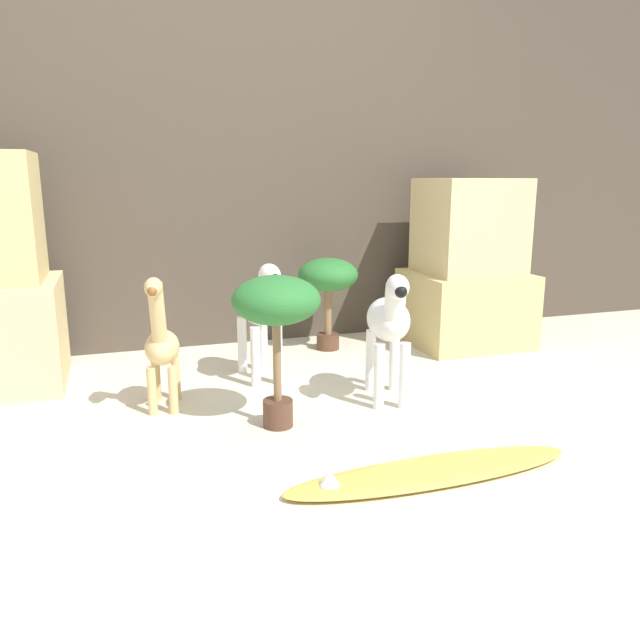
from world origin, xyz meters
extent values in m
plane|color=beige|center=(0.00, 0.00, 0.00)|extent=(14.00, 14.00, 0.00)
cube|color=#473D33|center=(0.00, 1.67, 1.10)|extent=(6.40, 0.08, 2.20)
cube|color=#D1B775|center=(1.26, 1.20, 0.21)|extent=(0.64, 0.58, 0.42)
cube|color=#DBC184|center=(1.26, 1.20, 0.69)|extent=(0.52, 0.47, 0.53)
cylinder|color=white|center=(0.46, 0.35, 0.14)|extent=(0.05, 0.05, 0.29)
cylinder|color=white|center=(0.35, 0.37, 0.14)|extent=(0.05, 0.05, 0.29)
cylinder|color=white|center=(0.51, 0.57, 0.14)|extent=(0.05, 0.05, 0.29)
cylinder|color=white|center=(0.41, 0.60, 0.14)|extent=(0.05, 0.05, 0.29)
ellipsoid|color=white|center=(0.43, 0.47, 0.36)|extent=(0.26, 0.37, 0.18)
cylinder|color=white|center=(0.40, 0.33, 0.47)|extent=(0.12, 0.15, 0.17)
ellipsoid|color=white|center=(0.39, 0.29, 0.54)|extent=(0.13, 0.18, 0.10)
sphere|color=black|center=(0.37, 0.22, 0.53)|extent=(0.05, 0.05, 0.05)
cube|color=black|center=(0.40, 0.33, 0.48)|extent=(0.04, 0.07, 0.14)
cylinder|color=white|center=(0.02, 0.83, 0.14)|extent=(0.05, 0.05, 0.29)
cylinder|color=white|center=(-0.08, 0.82, 0.14)|extent=(0.05, 0.05, 0.29)
cylinder|color=white|center=(0.01, 1.06, 0.14)|extent=(0.05, 0.05, 0.29)
cylinder|color=white|center=(-0.10, 1.05, 0.14)|extent=(0.05, 0.05, 0.29)
ellipsoid|color=white|center=(-0.04, 0.94, 0.36)|extent=(0.20, 0.35, 0.18)
cylinder|color=white|center=(-0.03, 0.80, 0.47)|extent=(0.10, 0.14, 0.17)
ellipsoid|color=white|center=(-0.02, 0.75, 0.54)|extent=(0.10, 0.17, 0.10)
sphere|color=black|center=(-0.02, 0.68, 0.53)|extent=(0.05, 0.05, 0.05)
cube|color=black|center=(-0.03, 0.80, 0.48)|extent=(0.03, 0.07, 0.14)
cylinder|color=tan|center=(-0.49, 0.59, 0.10)|extent=(0.04, 0.04, 0.20)
cylinder|color=tan|center=(-0.57, 0.60, 0.10)|extent=(0.04, 0.04, 0.20)
cylinder|color=tan|center=(-0.46, 0.76, 0.10)|extent=(0.04, 0.04, 0.20)
cylinder|color=tan|center=(-0.54, 0.77, 0.10)|extent=(0.04, 0.04, 0.20)
ellipsoid|color=tan|center=(-0.51, 0.68, 0.27)|extent=(0.18, 0.27, 0.14)
cylinder|color=tan|center=(-0.53, 0.57, 0.43)|extent=(0.08, 0.15, 0.28)
ellipsoid|color=tan|center=(-0.54, 0.49, 0.56)|extent=(0.09, 0.14, 0.08)
sphere|color=brown|center=(-0.55, 0.44, 0.55)|extent=(0.04, 0.04, 0.04)
cylinder|color=#513323|center=(0.45, 1.33, 0.04)|extent=(0.13, 0.13, 0.09)
cylinder|color=brown|center=(0.45, 1.33, 0.21)|extent=(0.04, 0.04, 0.25)
ellipsoid|color=#286B2D|center=(0.45, 1.33, 0.43)|extent=(0.34, 0.34, 0.19)
cylinder|color=#513323|center=(-0.11, 0.32, 0.05)|extent=(0.12, 0.12, 0.11)
cylinder|color=brown|center=(-0.11, 0.32, 0.26)|extent=(0.03, 0.03, 0.31)
ellipsoid|color=#286B2D|center=(-0.11, 0.32, 0.51)|extent=(0.34, 0.34, 0.19)
ellipsoid|color=gold|center=(0.27, -0.25, 0.02)|extent=(1.03, 0.23, 0.03)
cone|color=white|center=(-0.09, -0.26, 0.05)|extent=(0.07, 0.07, 0.05)
camera|label=1|loc=(-0.67, -1.94, 0.97)|focal=35.00mm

